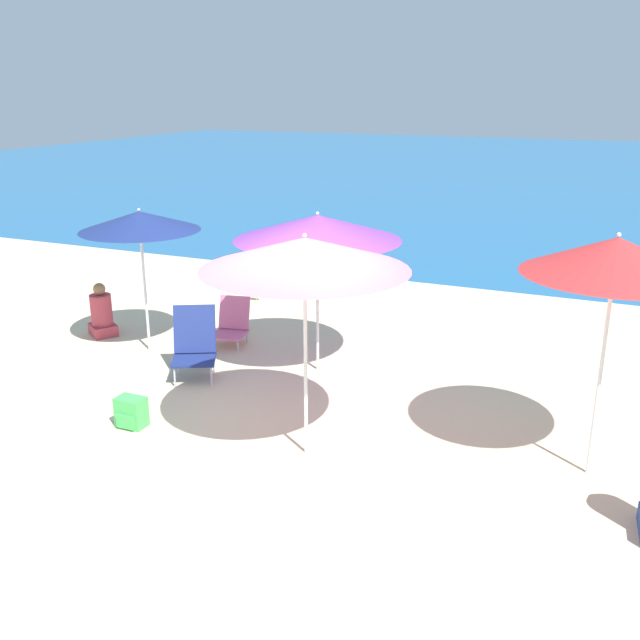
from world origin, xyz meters
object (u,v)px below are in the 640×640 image
(person_seated_near, at_px, (102,314))
(seagull, at_px, (255,293))
(beach_umbrella_red, at_px, (616,256))
(beach_umbrella_pink, at_px, (305,254))
(beach_umbrella_purple, at_px, (317,228))
(beach_chair_pink, at_px, (232,324))
(backpack_green, at_px, (131,412))
(beach_umbrella_navy, at_px, (140,221))
(beach_chair_navy, at_px, (194,343))

(person_seated_near, xyz_separation_m, seagull, (1.20, 2.43, -0.18))
(beach_umbrella_red, bearing_deg, seagull, 146.05)
(beach_umbrella_pink, bearing_deg, seagull, 123.76)
(beach_umbrella_purple, bearing_deg, beach_chair_pink, 164.15)
(backpack_green, bearing_deg, beach_umbrella_navy, 121.81)
(person_seated_near, distance_m, seagull, 2.72)
(beach_chair_pink, distance_m, person_seated_near, 1.96)
(beach_umbrella_purple, distance_m, beach_umbrella_navy, 2.43)
(beach_chair_navy, distance_m, backpack_green, 1.50)
(beach_umbrella_purple, distance_m, beach_chair_pink, 2.20)
(beach_chair_pink, relative_size, person_seated_near, 0.83)
(beach_chair_navy, height_order, backpack_green, beach_chair_navy)
(person_seated_near, bearing_deg, beach_umbrella_red, -66.89)
(beach_umbrella_red, height_order, seagull, beach_umbrella_red)
(beach_umbrella_navy, distance_m, beach_umbrella_pink, 3.66)
(beach_umbrella_red, height_order, beach_chair_navy, beach_umbrella_red)
(beach_umbrella_red, distance_m, seagull, 7.00)
(beach_umbrella_red, bearing_deg, beach_umbrella_purple, 158.22)
(seagull, bearing_deg, beach_chair_navy, -74.53)
(beach_umbrella_purple, relative_size, person_seated_near, 2.62)
(beach_umbrella_pink, bearing_deg, beach_umbrella_purple, 110.63)
(beach_chair_navy, xyz_separation_m, seagull, (-0.89, 3.21, -0.29))
(backpack_green, bearing_deg, beach_chair_navy, 95.54)
(beach_chair_pink, bearing_deg, seagull, 98.46)
(beach_umbrella_red, xyz_separation_m, beach_umbrella_pink, (-2.60, -0.70, -0.07))
(beach_umbrella_navy, xyz_separation_m, beach_umbrella_pink, (3.19, -1.78, 0.23))
(beach_umbrella_purple, bearing_deg, beach_umbrella_navy, -173.71)
(beach_umbrella_pink, relative_size, beach_chair_pink, 3.41)
(beach_umbrella_pink, distance_m, seagull, 5.68)
(beach_umbrella_purple, distance_m, seagull, 3.68)
(beach_chair_navy, xyz_separation_m, beach_chair_pink, (-0.18, 1.23, -0.15))
(beach_umbrella_purple, xyz_separation_m, beach_umbrella_navy, (-2.42, -0.27, -0.05))
(beach_umbrella_purple, height_order, person_seated_near, beach_umbrella_purple)
(beach_umbrella_pink, bearing_deg, beach_umbrella_navy, 150.80)
(backpack_green, bearing_deg, beach_umbrella_red, 11.48)
(beach_chair_navy, bearing_deg, beach_umbrella_navy, 126.64)
(beach_chair_navy, bearing_deg, beach_chair_pink, 71.06)
(beach_umbrella_red, height_order, person_seated_near, beach_umbrella_red)
(beach_umbrella_red, height_order, backpack_green, beach_umbrella_red)
(backpack_green, distance_m, seagull, 4.79)
(beach_umbrella_pink, xyz_separation_m, backpack_green, (-1.95, -0.22, -1.86))
(beach_umbrella_pink, height_order, beach_chair_navy, beach_umbrella_pink)
(beach_umbrella_purple, height_order, backpack_green, beach_umbrella_purple)
(beach_umbrella_red, distance_m, beach_umbrella_pink, 2.69)
(beach_umbrella_navy, relative_size, beach_chair_pink, 3.02)
(person_seated_near, height_order, seagull, person_seated_near)
(backpack_green, bearing_deg, seagull, 102.43)
(beach_chair_pink, distance_m, seagull, 2.11)
(beach_chair_pink, relative_size, backpack_green, 1.98)
(beach_umbrella_navy, bearing_deg, backpack_green, -58.19)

